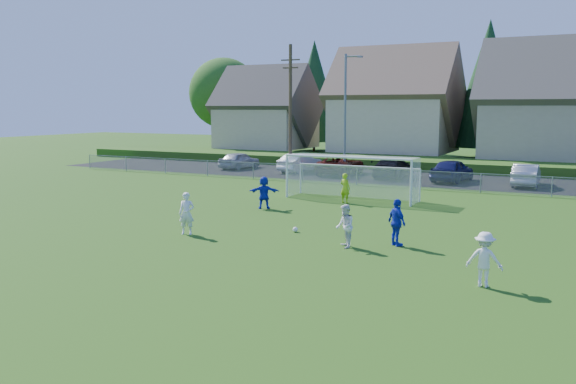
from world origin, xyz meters
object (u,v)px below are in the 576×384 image
car_d (393,168)px  car_e (452,170)px  player_white_c (484,259)px  car_a (239,160)px  player_white_b (345,226)px  player_blue_a (397,222)px  car_b (300,163)px  goalkeeper (345,188)px  car_c (341,165)px  car_f (526,175)px  soccer_goal (353,170)px  soccer_ball (295,230)px  player_white_a (187,213)px  player_blue_b (264,192)px

car_d → car_e: 4.44m
player_white_c → car_a: size_ratio=0.38×
player_white_b → player_blue_a: bearing=93.4°
player_white_b → player_white_c: player_white_b is taller
car_a → player_white_c: bearing=138.5°
player_white_b → car_b: (-13.08, 23.08, -0.07)m
car_a → car_b: size_ratio=0.94×
player_white_b → player_blue_a: player_blue_a is taller
car_b → car_d: bearing=-176.4°
goalkeeper → car_c: size_ratio=0.30×
car_f → player_white_b: bearing=78.0°
car_b → soccer_goal: (8.98, -11.63, 0.89)m
soccer_ball → car_f: bearing=71.2°
car_b → car_c: bearing=-178.7°
player_white_b → soccer_goal: 12.19m
car_b → car_f: bearing=-177.3°
player_white_a → car_c: player_white_a is taller
car_b → car_f: (17.10, -1.11, -0.00)m
car_f → soccer_goal: (-8.12, -10.53, 0.89)m
car_d → car_b: bearing=-3.7°
player_white_c → soccer_goal: soccer_goal is taller
player_white_a → car_a: (-12.18, 23.88, -0.15)m
soccer_ball → player_white_a: 4.52m
soccer_ball → player_white_a: (-3.76, -2.40, 0.76)m
player_white_a → player_white_b: size_ratio=1.07×
player_white_b → car_f: bearing=137.5°
soccer_ball → car_f: size_ratio=0.05×
player_white_c → goalkeeper: bearing=-52.1°
car_c → player_blue_a: bearing=114.3°
player_blue_a → car_a: (-20.45, 22.01, -0.17)m
soccer_ball → player_blue_a: size_ratio=0.12×
player_white_c → player_blue_a: (-3.82, 3.94, 0.08)m
player_blue_a → goalkeeper: 10.34m
player_white_b → car_f: player_white_b is taller
player_blue_b → goalkeeper: bearing=-156.6°
player_white_c → car_a: bearing=-45.6°
player_blue_a → car_d: (-6.87, 21.55, -0.15)m
car_c → soccer_goal: size_ratio=0.73×
goalkeeper → car_c: 14.02m
player_blue_a → car_a: player_blue_a is taller
player_blue_b → car_c: bearing=-107.6°
soccer_ball → player_white_b: bearing=-30.2°
car_a → car_f: 22.88m
car_a → car_b: bearing=-175.4°
player_blue_b → car_f: bearing=-151.3°
soccer_ball → car_b: 23.71m
player_white_c → goalkeeper: size_ratio=0.99×
goalkeeper → car_a: (-14.89, 13.29, -0.10)m
player_white_b → player_white_c: bearing=30.8°
goalkeeper → soccer_goal: bearing=-71.1°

